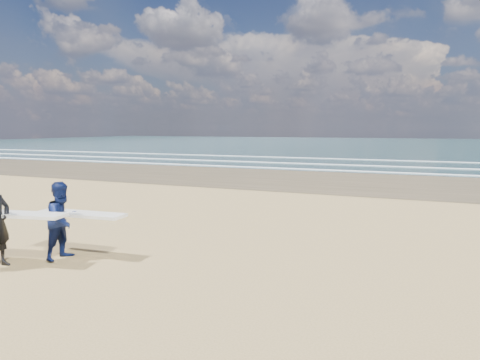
% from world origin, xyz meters
% --- Properties ---
extents(surfer_far, '(2.24, 1.15, 1.77)m').
position_xyz_m(surfer_far, '(-0.17, 0.42, 0.89)').
color(surfer_far, '#0B1641').
rests_on(surfer_far, ground).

